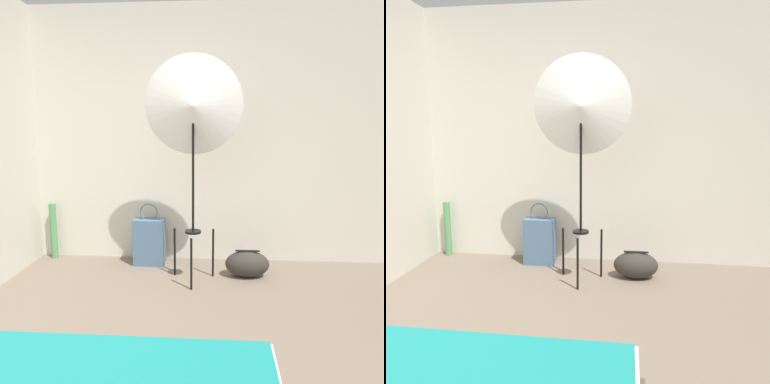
% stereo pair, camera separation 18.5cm
% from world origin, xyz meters
% --- Properties ---
extents(wall_back, '(8.00, 0.05, 2.60)m').
position_xyz_m(wall_back, '(0.00, 2.50, 1.30)').
color(wall_back, beige).
rests_on(wall_back, ground_plane).
extents(photo_umbrella, '(0.87, 0.34, 2.02)m').
position_xyz_m(photo_umbrella, '(0.22, 1.90, 1.56)').
color(photo_umbrella, black).
rests_on(photo_umbrella, ground_plane).
extents(tote_bag, '(0.31, 0.17, 0.64)m').
position_xyz_m(tote_bag, '(-0.26, 2.27, 0.24)').
color(tote_bag, slate).
rests_on(tote_bag, ground_plane).
extents(duffel_bag, '(0.41, 0.25, 0.26)m').
position_xyz_m(duffel_bag, '(0.72, 2.01, 0.12)').
color(duffel_bag, '#332D28').
rests_on(duffel_bag, ground_plane).
extents(paper_roll, '(0.07, 0.07, 0.60)m').
position_xyz_m(paper_roll, '(-1.32, 2.39, 0.30)').
color(paper_roll, '#56995B').
rests_on(paper_roll, ground_plane).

